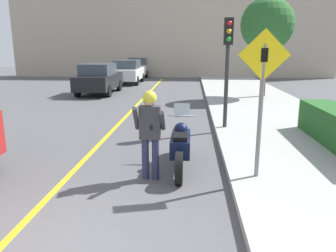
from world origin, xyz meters
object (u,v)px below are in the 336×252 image
object	(u,v)px
street_tree	(267,25)
parked_car_black	(99,78)
traffic_light	(228,52)
parked_car_white	(128,72)
parked_car_silver	(139,67)
motorcycle	(181,145)
person_biker	(150,126)
crossing_sign	(262,91)

from	to	relation	value
street_tree	parked_car_black	xyz separation A→B (m)	(-8.78, 1.34, -2.75)
traffic_light	parked_car_white	distance (m)	14.93
parked_car_white	parked_car_silver	size ratio (longest dim) A/B	1.00
motorcycle	person_biker	xyz separation A→B (m)	(-0.57, -0.66, 0.57)
parked_car_silver	parked_car_white	bearing A→B (deg)	-88.45
parked_car_black	parked_car_silver	bearing A→B (deg)	87.91
crossing_sign	parked_car_silver	xyz separation A→B (m)	(-6.02, 23.70, -0.92)
crossing_sign	traffic_light	bearing A→B (deg)	93.12
crossing_sign	parked_car_white	distance (m)	18.68
traffic_light	parked_car_white	xyz separation A→B (m)	(-5.64, 13.74, -1.55)
street_tree	motorcycle	bearing A→B (deg)	-110.65
motorcycle	person_biker	size ratio (longest dim) A/B	1.33
street_tree	parked_car_black	bearing A→B (deg)	171.35
motorcycle	parked_car_white	size ratio (longest dim) A/B	0.56
motorcycle	parked_car_black	bearing A→B (deg)	113.50
street_tree	parked_car_white	world-z (taller)	street_tree
crossing_sign	parked_car_white	size ratio (longest dim) A/B	0.65
person_biker	traffic_light	distance (m)	4.51
traffic_light	parked_car_silver	xyz separation A→B (m)	(-5.81, 19.73, -1.55)
motorcycle	parked_car_silver	xyz separation A→B (m)	(-4.55, 22.98, 0.35)
person_biker	street_tree	distance (m)	11.89
parked_car_white	parked_car_silver	world-z (taller)	same
person_biker	crossing_sign	xyz separation A→B (m)	(2.04, -0.06, 0.70)
crossing_sign	person_biker	bearing A→B (deg)	178.19
street_tree	parked_car_silver	size ratio (longest dim) A/B	1.13
traffic_light	parked_car_black	bearing A→B (deg)	127.24
motorcycle	traffic_light	bearing A→B (deg)	68.86
motorcycle	street_tree	distance (m)	11.23
crossing_sign	traffic_light	world-z (taller)	traffic_light
street_tree	parked_car_silver	world-z (taller)	street_tree
parked_car_black	parked_car_white	size ratio (longest dim) A/B	1.00
crossing_sign	motorcycle	bearing A→B (deg)	153.75
street_tree	parked_car_black	size ratio (longest dim) A/B	1.13
street_tree	traffic_light	bearing A→B (deg)	-110.42
parked_car_white	person_biker	bearing A→B (deg)	-77.78
motorcycle	parked_car_silver	world-z (taller)	parked_car_silver
crossing_sign	parked_car_black	world-z (taller)	crossing_sign
person_biker	parked_car_silver	size ratio (longest dim) A/B	0.42
street_tree	parked_car_white	bearing A→B (deg)	139.99
motorcycle	parked_car_black	world-z (taller)	parked_car_black
crossing_sign	street_tree	distance (m)	11.23
crossing_sign	traffic_light	xyz separation A→B (m)	(-0.22, 3.97, 0.63)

